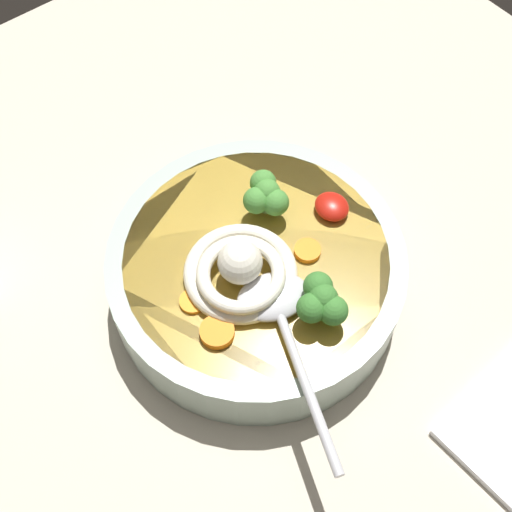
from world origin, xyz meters
TOP-DOWN VIEW (x-y plane):
  - table_slab at (0.00, 0.00)cm, footprint 92.18×92.18cm
  - soup_bowl at (1.47, -1.91)cm, footprint 26.05×26.05cm
  - noodle_pile at (2.40, -4.29)cm, footprint 10.51×10.31cm
  - soup_spoon at (7.02, -4.05)cm, footprint 17.27×9.36cm
  - chili_sauce_dollop at (2.00, 6.25)cm, footprint 3.21×2.89cm
  - broccoli_floret_rear at (-1.77, 1.75)cm, footprint 4.59×3.95cm
  - broccoli_floret_left at (9.02, -1.38)cm, footprint 4.73×4.07cm
  - carrot_slice_beside_chili at (3.93, 1.77)cm, footprint 2.30×2.30cm
  - carrot_slice_near_spoon at (1.72, -8.75)cm, footprint 2.23×2.23cm
  - carrot_slice_center at (5.24, -8.90)cm, footprint 2.81×2.81cm

SIDE VIEW (x-z plane):
  - table_slab at x=0.00cm, z-range 0.00..3.05cm
  - soup_bowl at x=1.47cm, z-range 3.14..9.08cm
  - carrot_slice_near_spoon at x=1.72cm, z-range 8.98..9.38cm
  - carrot_slice_beside_chili at x=3.93cm, z-range 8.98..9.55cm
  - carrot_slice_center at x=5.24cm, z-range 8.98..9.75cm
  - chili_sauce_dollop at x=2.00cm, z-range 8.98..10.43cm
  - soup_spoon at x=7.02cm, z-range 8.98..10.58cm
  - noodle_pile at x=2.40cm, z-range 8.19..12.41cm
  - broccoli_floret_rear at x=-1.77cm, z-range 9.44..13.07cm
  - broccoli_floret_left at x=9.02cm, z-range 9.45..13.19cm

